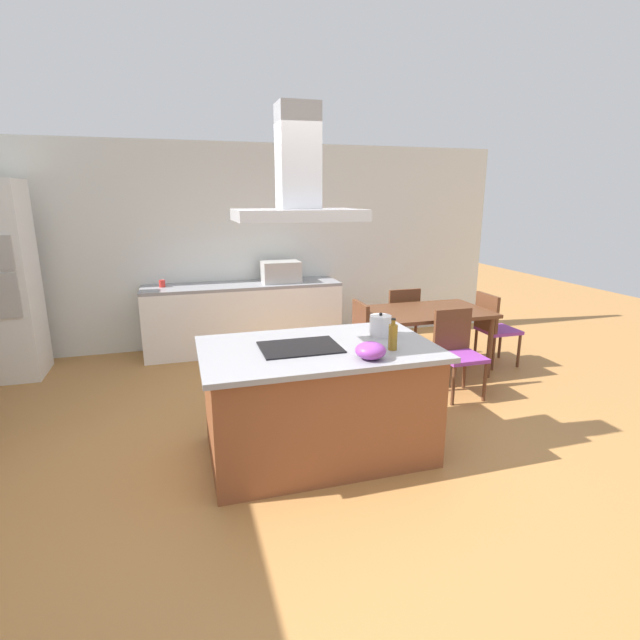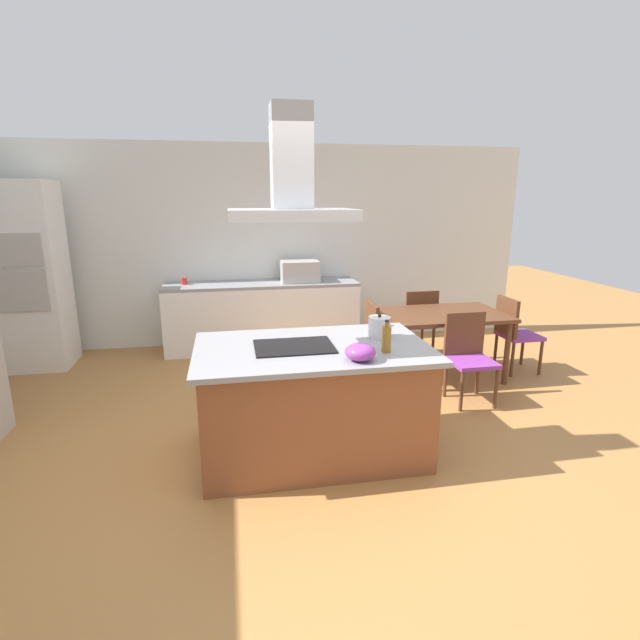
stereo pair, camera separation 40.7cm
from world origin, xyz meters
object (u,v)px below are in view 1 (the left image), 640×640
Objects in this scene: dining_table at (426,317)px; chair_at_left_end at (351,337)px; coffee_mug_red at (162,284)px; mixing_bowl at (371,350)px; olive_oil_bottle at (393,337)px; chair_facing_island at (457,347)px; range_hood at (298,184)px; chair_facing_back_wall at (400,317)px; cooktop at (300,347)px; tea_kettle at (381,326)px; chair_at_right_end at (493,325)px; countertop_microwave at (281,272)px.

chair_at_left_end is at bearing 180.00° from dining_table.
mixing_bowl is at bearing -66.15° from coffee_mug_red.
olive_oil_bottle is 0.27× the size of chair_facing_island.
dining_table is at bearing 90.00° from chair_facing_island.
chair_facing_back_wall is at bearing 48.24° from range_hood.
range_hood reaches higher than olive_oil_bottle.
tea_kettle is at bearing 10.55° from cooktop.
coffee_mug_red reaches higher than chair_facing_back_wall.
olive_oil_bottle is at bearing -19.98° from range_hood.
mixing_bowl is 0.25× the size of chair_at_left_end.
olive_oil_bottle reaches higher than chair_facing_back_wall.
chair_at_right_end is at bearing 27.02° from cooktop.
olive_oil_bottle is 3.61m from coffee_mug_red.
cooktop is 2.81m from chair_facing_back_wall.
chair_at_left_end is (-1.83, 0.00, 0.00)m from chair_at_right_end.
range_hood reaches higher than dining_table.
mixing_bowl is 2.89m from chair_facing_back_wall.
chair_at_left_end is at bearing -72.09° from countertop_microwave.
chair_at_left_end is 0.99× the size of range_hood.
chair_at_right_end is 3.50m from range_hood.
countertop_microwave reaches higher than dining_table.
chair_at_left_end is (0.94, 1.41, -0.40)m from cooktop.
mixing_bowl is 3.64m from coffee_mug_red.
chair_facing_back_wall reaches higher than dining_table.
cooktop is 0.57m from mixing_bowl.
chair_facing_island is (1.20, 0.99, -0.49)m from olive_oil_bottle.
coffee_mug_red is 3.30m from dining_table.
chair_at_right_end is at bearing 38.00° from olive_oil_bottle.
range_hood reaches higher than countertop_microwave.
chair_at_right_end is (2.11, 1.65, -0.49)m from olive_oil_bottle.
chair_at_right_end is at bearing 27.02° from range_hood.
dining_table is at bearing 180.00° from chair_at_right_end.
chair_at_right_end is at bearing -21.82° from coffee_mug_red.
tea_kettle reaches higher than mixing_bowl.
chair_facing_island is at bearing 39.45° from olive_oil_bottle.
chair_facing_back_wall is at bearing -29.98° from countertop_microwave.
olive_oil_bottle is 0.27× the size of chair_at_right_end.
tea_kettle is 0.46× the size of countertop_microwave.
dining_table is 2.74m from range_hood.
range_hood reaches higher than tea_kettle.
chair_facing_island is at bearing 21.95° from range_hood.
mixing_bowl is at bearing -42.48° from cooktop.
coffee_mug_red reaches higher than chair_facing_island.
range_hood is at bearing -99.21° from countertop_microwave.
range_hood is at bearing -131.76° from chair_facing_back_wall.
chair_facing_island and chair_at_left_end have the same top height.
tea_kettle reaches higher than chair_at_left_end.
range_hood reaches higher than chair_at_left_end.
chair_facing_island is at bearing -143.99° from chair_at_right_end.
chair_at_left_end is (-0.92, 0.00, -0.16)m from dining_table.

